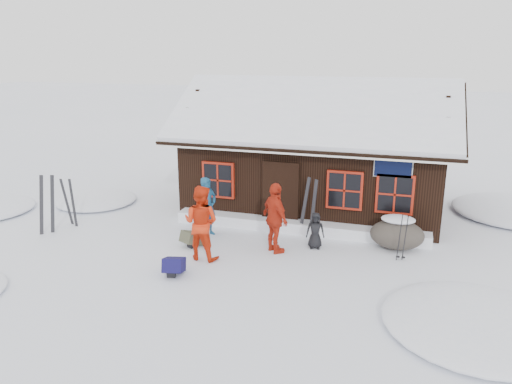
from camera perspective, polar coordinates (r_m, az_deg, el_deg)
ground at (r=13.41m, az=-3.66°, el=-7.08°), size 120.00×120.00×0.00m
mountain_hut at (r=17.14m, az=6.96°, el=3.49°), size 8.90×6.09×4.42m
snow_drift at (r=14.95m, az=4.82°, el=-3.91°), size 7.60×0.60×0.35m
snow_mounds at (r=14.63m, az=5.06°, el=-5.10°), size 20.60×13.20×0.48m
skier_teal at (r=14.47m, az=-5.55°, el=-1.70°), size 0.63×0.75×1.74m
skier_orange_left at (r=12.87m, az=-6.29°, el=-3.49°), size 1.01×0.82×1.96m
skier_orange_right at (r=13.18m, az=2.21°, el=-3.02°), size 1.12×1.12×1.91m
skier_crouched at (r=13.69m, az=6.79°, el=-4.39°), size 0.56×0.42×1.02m
boulder at (r=14.13m, az=15.82°, el=-4.59°), size 1.45×1.09×0.84m
ski_pair_left at (r=15.81m, az=-22.78°, el=-1.41°), size 0.50×0.34×1.82m
ski_pair_mid at (r=16.35m, az=-20.50°, el=-1.17°), size 0.54×0.16×1.52m
ski_pair_right at (r=14.49m, az=6.05°, el=-1.79°), size 0.59×0.25×1.79m
ski_poles at (r=13.33m, az=16.37°, el=-5.12°), size 0.23×0.11×1.27m
backpack_blue at (r=12.33m, az=-9.33°, el=-8.57°), size 0.60×0.71×0.34m
backpack_olive at (r=13.98m, az=-7.25°, el=-5.51°), size 0.65×0.71×0.31m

